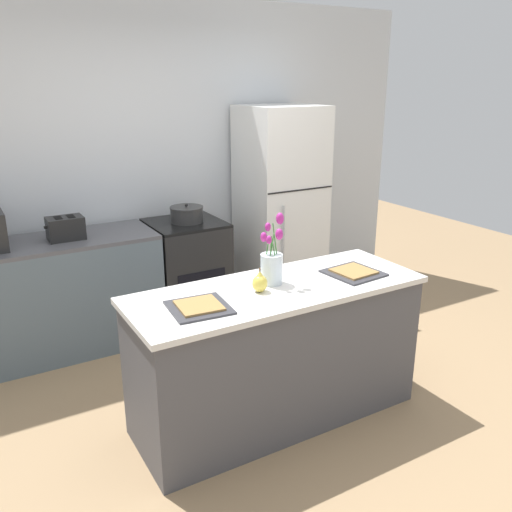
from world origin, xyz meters
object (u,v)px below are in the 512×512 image
flower_vase (272,264)px  plate_setting_left (199,307)px  pear_figurine (260,282)px  plate_setting_right (354,272)px  cooking_pot (187,214)px  toaster (66,228)px  stove_range (187,272)px  refrigerator (280,208)px

flower_vase → plate_setting_left: (-0.53, -0.12, -0.11)m
flower_vase → plate_setting_left: 0.56m
pear_figurine → plate_setting_right: (0.66, -0.04, -0.05)m
plate_setting_right → cooking_pot: size_ratio=1.22×
flower_vase → plate_setting_right: (0.53, -0.12, -0.11)m
toaster → plate_setting_right: bearing=-49.2°
cooking_pot → plate_setting_right: bearing=-75.6°
stove_range → toaster: 1.11m
toaster → stove_range: bearing=1.6°
refrigerator → pear_figurine: 2.00m
flower_vase → stove_range: bearing=86.3°
plate_setting_left → cooking_pot: (0.64, 1.64, 0.08)m
refrigerator → pear_figurine: bearing=-126.2°
flower_vase → toaster: bearing=120.1°
pear_figurine → cooking_pot: 1.62m
stove_range → pear_figurine: size_ratio=6.25×
stove_range → refrigerator: 1.06m
pear_figurine → plate_setting_left: size_ratio=0.43×
flower_vase → cooking_pot: size_ratio=1.55×
toaster → pear_figurine: bearing=-64.9°
flower_vase → plate_setting_right: 0.56m
pear_figurine → toaster: bearing=115.1°
plate_setting_left → plate_setting_right: same height
plate_setting_right → toaster: 2.15m
plate_setting_right → toaster: size_ratio=1.21×
plate_setting_right → cooking_pot: cooking_pot is taller
stove_range → pear_figurine: pear_figurine is taller
plate_setting_left → toaster: bearing=101.8°
flower_vase → cooking_pot: 1.52m
pear_figurine → plate_setting_left: pear_figurine is taller
plate_setting_right → pear_figurine: bearing=176.3°
stove_range → plate_setting_left: 1.83m
plate_setting_right → cooking_pot: (-0.42, 1.64, 0.08)m
flower_vase → toaster: size_ratio=1.53×
stove_range → toaster: (-0.97, -0.03, 0.54)m
pear_figurine → plate_setting_right: 0.66m
plate_setting_right → toaster: bearing=130.8°
plate_setting_left → plate_setting_right: (1.06, 0.00, 0.00)m
stove_range → toaster: size_ratio=3.23×
flower_vase → toaster: flower_vase is taller
refrigerator → pear_figurine: refrigerator is taller
plate_setting_left → pear_figurine: bearing=6.0°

